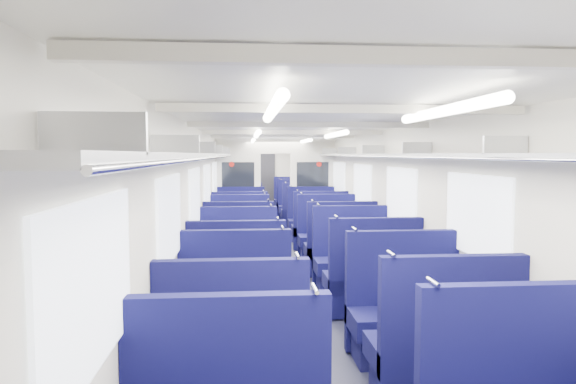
{
  "coord_description": "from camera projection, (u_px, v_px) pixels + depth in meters",
  "views": [
    {
      "loc": [
        -0.73,
        -9.74,
        1.98
      ],
      "look_at": [
        0.24,
        1.79,
        1.14
      ],
      "focal_mm": 32.3,
      "sensor_mm": 36.0,
      "label": 1
    }
  ],
  "objects": [
    {
      "name": "seat_17",
      "position": [
        320.0,
        231.0,
        10.81
      ],
      "size": [
        1.13,
        0.63,
        1.26
      ],
      "color": "#0E0E44",
      "rests_on": "floor"
    },
    {
      "name": "seat_26",
      "position": [
        242.0,
        202.0,
        17.42
      ],
      "size": [
        1.13,
        0.63,
        1.26
      ],
      "color": "#0E0E44",
      "rests_on": "floor"
    },
    {
      "name": "seat_20",
      "position": [
        241.0,
        214.0,
        13.9
      ],
      "size": [
        1.13,
        0.63,
        1.26
      ],
      "color": "#0E0E44",
      "rests_on": "floor"
    },
    {
      "name": "luggage_rack_right",
      "position": [
        347.0,
        155.0,
        9.85
      ],
      "size": [
        0.36,
        17.4,
        0.18
      ],
      "color": "#B2B5BA",
      "rests_on": "wall_right"
    },
    {
      "name": "seat_12",
      "position": [
        239.0,
        251.0,
        8.5
      ],
      "size": [
        1.13,
        0.63,
        1.26
      ],
      "color": "#0E0E44",
      "rests_on": "floor"
    },
    {
      "name": "ceiling_fittings",
      "position": [
        284.0,
        137.0,
        9.46
      ],
      "size": [
        2.7,
        16.06,
        0.11
      ],
      "color": "beige",
      "rests_on": "ceiling"
    },
    {
      "name": "windows",
      "position": [
        285.0,
        185.0,
        9.33
      ],
      "size": [
        2.78,
        15.6,
        0.75
      ],
      "color": "white",
      "rests_on": "wall_left"
    },
    {
      "name": "seat_19",
      "position": [
        312.0,
        223.0,
        12.01
      ],
      "size": [
        1.13,
        0.63,
        1.26
      ],
      "color": "#0E0E44",
      "rests_on": "floor"
    },
    {
      "name": "seat_27",
      "position": [
        291.0,
        202.0,
        17.37
      ],
      "size": [
        1.13,
        0.63,
        1.26
      ],
      "color": "#0E0E44",
      "rests_on": "floor"
    },
    {
      "name": "seat_25",
      "position": [
        294.0,
        205.0,
        16.32
      ],
      "size": [
        1.13,
        0.63,
        1.26
      ],
      "color": "#0E0E44",
      "rests_on": "floor"
    },
    {
      "name": "seat_18",
      "position": [
        240.0,
        223.0,
        11.97
      ],
      "size": [
        1.13,
        0.63,
        1.26
      ],
      "color": "#0E0E44",
      "rests_on": "floor"
    },
    {
      "name": "bulkhead",
      "position": [
        276.0,
        186.0,
        12.19
      ],
      "size": [
        2.8,
        0.1,
        2.35
      ],
      "color": "beige",
      "rests_on": "floor"
    },
    {
      "name": "seat_15",
      "position": [
        328.0,
        239.0,
        9.74
      ],
      "size": [
        1.13,
        0.63,
        1.26
      ],
      "color": "#0E0E44",
      "rests_on": "floor"
    },
    {
      "name": "seat_4",
      "position": [
        233.0,
        364.0,
        3.94
      ],
      "size": [
        1.13,
        0.63,
        1.26
      ],
      "color": "#0E0E44",
      "rests_on": "floor"
    },
    {
      "name": "seat_11",
      "position": [
        352.0,
        264.0,
        7.53
      ],
      "size": [
        1.13,
        0.63,
        1.26
      ],
      "color": "#0E0E44",
      "rests_on": "floor"
    },
    {
      "name": "seat_16",
      "position": [
        240.0,
        232.0,
        10.67
      ],
      "size": [
        1.13,
        0.63,
        1.26
      ],
      "color": "#0E0E44",
      "rests_on": "floor"
    },
    {
      "name": "floor",
      "position": [
        283.0,
        258.0,
        9.89
      ],
      "size": [
        2.8,
        18.0,
        0.01
      ],
      "primitive_type": "cube",
      "color": "black",
      "rests_on": "ground"
    },
    {
      "name": "ceiling",
      "position": [
        283.0,
        135.0,
        9.72
      ],
      "size": [
        2.8,
        18.0,
        0.01
      ],
      "primitive_type": "cube",
      "color": "silver",
      "rests_on": "wall_left"
    },
    {
      "name": "seat_22",
      "position": [
        241.0,
        209.0,
        15.13
      ],
      "size": [
        1.13,
        0.63,
        1.26
      ],
      "color": "#0E0E44",
      "rests_on": "floor"
    },
    {
      "name": "dado_right",
      "position": [
        355.0,
        239.0,
        9.98
      ],
      "size": [
        0.03,
        17.9,
        0.7
      ],
      "primitive_type": "cube",
      "color": "#111138",
      "rests_on": "floor"
    },
    {
      "name": "seat_10",
      "position": [
        238.0,
        266.0,
        7.39
      ],
      "size": [
        1.13,
        0.63,
        1.26
      ],
      "color": "#0E0E44",
      "rests_on": "floor"
    },
    {
      "name": "wall_far",
      "position": [
        265.0,
        177.0,
        18.75
      ],
      "size": [
        2.8,
        0.02,
        2.35
      ],
      "primitive_type": "cube",
      "color": "beige",
      "rests_on": "floor"
    },
    {
      "name": "wall_right",
      "position": [
        356.0,
        196.0,
        9.92
      ],
      "size": [
        0.02,
        18.0,
        2.35
      ],
      "primitive_type": "cube",
      "color": "beige",
      "rests_on": "floor"
    },
    {
      "name": "seat_13",
      "position": [
        340.0,
        251.0,
        8.5
      ],
      "size": [
        1.13,
        0.63,
        1.26
      ],
      "color": "#0E0E44",
      "rests_on": "floor"
    },
    {
      "name": "seat_23",
      "position": [
        298.0,
        208.0,
        15.27
      ],
      "size": [
        1.13,
        0.63,
        1.26
      ],
      "color": "#0E0E44",
      "rests_on": "floor"
    },
    {
      "name": "seat_5",
      "position": [
        444.0,
        356.0,
        4.09
      ],
      "size": [
        1.13,
        0.63,
        1.26
      ],
      "color": "#0E0E44",
      "rests_on": "floor"
    },
    {
      "name": "seat_14",
      "position": [
        239.0,
        240.0,
        9.63
      ],
      "size": [
        1.13,
        0.63,
        1.26
      ],
      "color": "#0E0E44",
      "rests_on": "floor"
    },
    {
      "name": "seat_7",
      "position": [
        406.0,
        318.0,
        5.04
      ],
      "size": [
        1.13,
        0.63,
        1.26
      ],
      "color": "#0E0E44",
      "rests_on": "floor"
    },
    {
      "name": "seat_24",
      "position": [
        241.0,
        206.0,
        16.09
      ],
      "size": [
        1.13,
        0.63,
        1.26
      ],
      "color": "#0E0E44",
      "rests_on": "floor"
    },
    {
      "name": "luggage_rack_left",
      "position": [
        218.0,
        155.0,
        9.64
      ],
      "size": [
        0.36,
        17.4,
        0.18
      ],
      "color": "#B2B5BA",
      "rests_on": "wall_left"
    },
    {
      "name": "seat_6",
      "position": [
        235.0,
        317.0,
        5.09
      ],
      "size": [
        1.13,
        0.63,
        1.26
      ],
      "color": "#0E0E44",
      "rests_on": "floor"
    },
    {
      "name": "dado_left",
      "position": [
        210.0,
        241.0,
        9.75
      ],
      "size": [
        0.03,
        17.9,
        0.7
      ],
      "primitive_type": "cube",
      "color": "#111138",
      "rests_on": "floor"
    },
    {
      "name": "wall_left",
      "position": [
        209.0,
        197.0,
        9.68
      ],
      "size": [
        0.02,
        18.0,
        2.35
      ],
      "primitive_type": "cube",
      "color": "beige",
      "rests_on": "floor"
    },
    {
      "name": "seat_21",
      "position": [
        303.0,
        214.0,
        13.91
      ],
      "size": [
        1.13,
        0.63,
        1.26
      ],
      "color": "#0E0E44",
      "rests_on": "floor"
    },
    {
      "name": "seat_9",
      "position": [
        372.0,
        284.0,
        6.38
      ],
      "size": [
        1.13,
        0.63,
        1.26
      ],
      "color": "#0E0E44",
      "rests_on": "floor"
    },
    {
      "name": "end_door",
      "position": [
        265.0,
        181.0,
        18.7
      ],
      "size": [
        0.75,
        0.06,
        2.0
      ],
      "primitive_type": "cube",
      "color": "black",
      "rests_on": "floor"
    },
    {
      "name": "seat_8",
      "position": [
        237.0,
        289.0,
        6.11
      ],
      "size": [
        1.13,
        0.63,
        1.26
      ],
      "color": "#0E0E44",
      "rests_on": "floor"
    }
  ]
}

